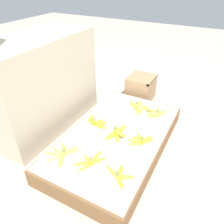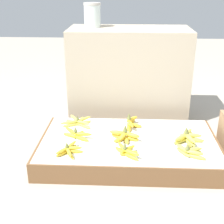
# 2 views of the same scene
# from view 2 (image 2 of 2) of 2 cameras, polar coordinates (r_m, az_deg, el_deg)

# --- Properties ---
(ground_plane) EXTENTS (10.00, 10.00, 0.00)m
(ground_plane) POSITION_cam_2_polar(r_m,az_deg,el_deg) (2.32, 3.01, -8.11)
(ground_plane) COLOR #A89E8E
(display_platform) EXTENTS (1.27, 0.72, 0.14)m
(display_platform) POSITION_cam_2_polar(r_m,az_deg,el_deg) (2.28, 3.04, -6.57)
(display_platform) COLOR brown
(display_platform) RESTS_ON ground_plane
(back_vendor_table) EXTENTS (1.05, 0.49, 0.81)m
(back_vendor_table) POSITION_cam_2_polar(r_m,az_deg,el_deg) (2.85, 3.07, 6.94)
(back_vendor_table) COLOR tan
(back_vendor_table) RESTS_ON ground_plane
(banana_bunch_front_left) EXTENTS (0.17, 0.21, 0.08)m
(banana_bunch_front_left) POSITION_cam_2_polar(r_m,az_deg,el_deg) (2.08, -7.83, -6.90)
(banana_bunch_front_left) COLOR gold
(banana_bunch_front_left) RESTS_ON display_platform
(banana_bunch_front_midleft) EXTENTS (0.17, 0.18, 0.09)m
(banana_bunch_front_midleft) POSITION_cam_2_polar(r_m,az_deg,el_deg) (2.05, 2.72, -7.12)
(banana_bunch_front_midleft) COLOR yellow
(banana_bunch_front_midleft) RESTS_ON display_platform
(banana_bunch_front_midright) EXTENTS (0.19, 0.18, 0.10)m
(banana_bunch_front_midright) POSITION_cam_2_polar(r_m,az_deg,el_deg) (2.10, 14.00, -6.93)
(banana_bunch_front_midright) COLOR gold
(banana_bunch_front_midright) RESTS_ON display_platform
(banana_bunch_middle_left) EXTENTS (0.23, 0.17, 0.09)m
(banana_bunch_middle_left) POSITION_cam_2_polar(r_m,az_deg,el_deg) (2.27, -6.47, -4.03)
(banana_bunch_middle_left) COLOR yellow
(banana_bunch_middle_left) RESTS_ON display_platform
(banana_bunch_middle_midleft) EXTENTS (0.22, 0.16, 0.11)m
(banana_bunch_middle_midleft) POSITION_cam_2_polar(r_m,az_deg,el_deg) (2.21, 2.24, -4.39)
(banana_bunch_middle_midleft) COLOR gold
(banana_bunch_middle_midleft) RESTS_ON display_platform
(banana_bunch_middle_midright) EXTENTS (0.23, 0.23, 0.11)m
(banana_bunch_middle_midright) POSITION_cam_2_polar(r_m,az_deg,el_deg) (2.26, 13.65, -4.50)
(banana_bunch_middle_midright) COLOR #DBCC4C
(banana_bunch_middle_midright) RESTS_ON display_platform
(banana_bunch_back_left) EXTENTS (0.25, 0.22, 0.08)m
(banana_bunch_back_left) POSITION_cam_2_polar(r_m,az_deg,el_deg) (2.47, -6.29, -1.80)
(banana_bunch_back_left) COLOR #DBCC4C
(banana_bunch_back_left) RESTS_ON display_platform
(banana_bunch_back_midleft) EXTENTS (0.13, 0.22, 0.11)m
(banana_bunch_back_midleft) POSITION_cam_2_polar(r_m,az_deg,el_deg) (2.42, 3.48, -1.98)
(banana_bunch_back_midleft) COLOR gold
(banana_bunch_back_midleft) RESTS_ON display_platform
(glass_jar) EXTENTS (0.15, 0.15, 0.20)m
(glass_jar) POSITION_cam_2_polar(r_m,az_deg,el_deg) (2.82, -3.62, 17.30)
(glass_jar) COLOR silver
(glass_jar) RESTS_ON back_vendor_table
(foam_tray_white) EXTENTS (0.27, 0.16, 0.02)m
(foam_tray_white) POSITION_cam_2_polar(r_m,az_deg,el_deg) (2.73, 8.82, 14.92)
(foam_tray_white) COLOR white
(foam_tray_white) RESTS_ON back_vendor_table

